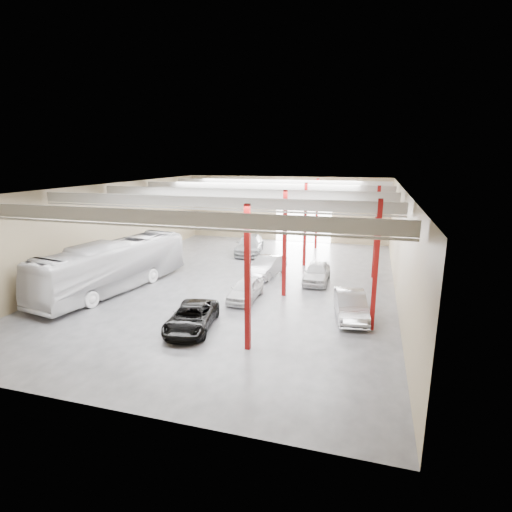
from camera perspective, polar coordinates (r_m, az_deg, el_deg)
The scene contains 8 objects.
depot_shell at distance 29.03m, azimuth -1.91°, elevation 5.95°, with size 22.12×32.12×7.06m.
coach_bus at distance 29.23m, azimuth -19.69°, elevation -1.34°, with size 2.88×12.31×3.43m, color silver.
black_sedan at distance 21.89m, azimuth -9.18°, elevation -8.65°, with size 2.18×4.73×1.31m, color black.
car_row_a at distance 25.93m, azimuth -1.50°, elevation -4.76°, with size 1.63×4.06×1.38m, color silver.
car_row_b at distance 30.94m, azimuth 1.55°, elevation -1.51°, with size 1.63×4.66×1.54m, color #A1A1A5.
car_row_c at distance 38.38m, azimuth -0.91°, elevation 1.66°, with size 2.38×5.85×1.70m, color gray.
car_right_near at distance 23.66m, azimuth 13.37°, elevation -6.83°, with size 1.61×4.61×1.52m, color #9F9FA3.
car_right_far at distance 29.77m, azimuth 8.69°, elevation -2.32°, with size 1.77×4.41×1.50m, color silver.
Camera 1 is at (9.14, -26.82, 8.98)m, focal length 28.00 mm.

